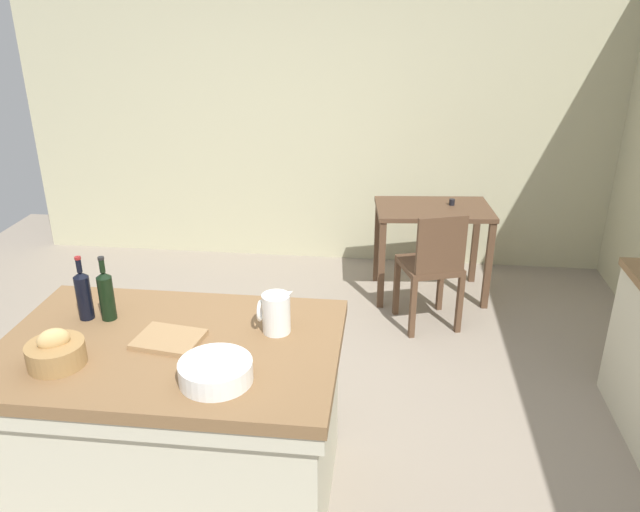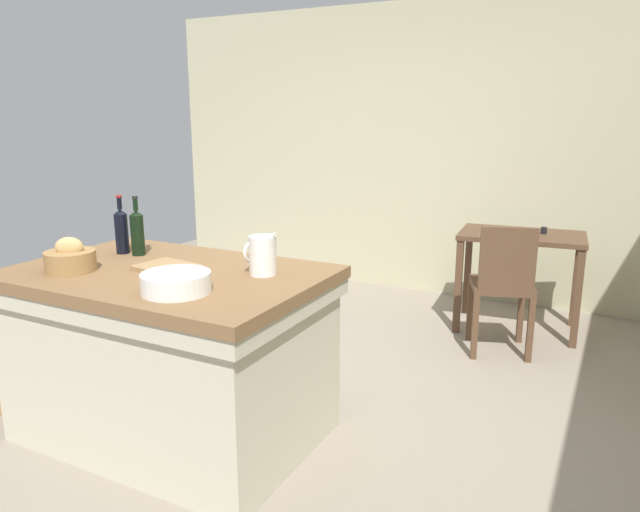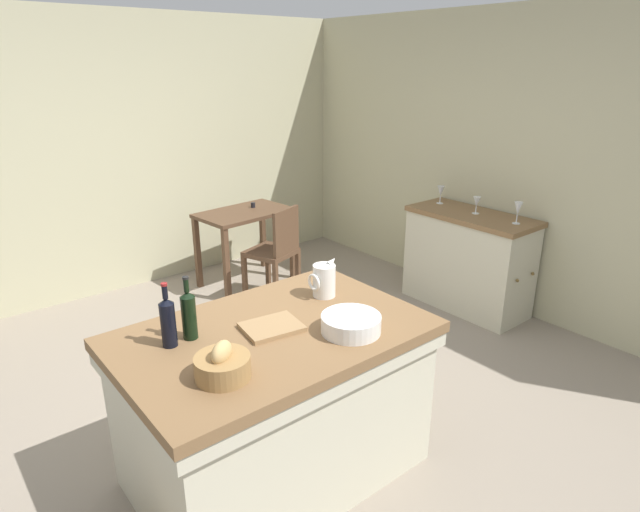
% 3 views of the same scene
% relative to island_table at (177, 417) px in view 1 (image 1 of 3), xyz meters
% --- Properties ---
extents(ground_plane, '(6.76, 6.76, 0.00)m').
position_rel_island_table_xyz_m(ground_plane, '(0.33, 0.54, -0.48)').
color(ground_plane, gray).
extents(wall_back, '(5.32, 0.12, 2.60)m').
position_rel_island_table_xyz_m(wall_back, '(0.33, 3.14, 0.82)').
color(wall_back, '#B7B28E').
rests_on(wall_back, ground).
extents(island_table, '(1.54, 1.01, 0.88)m').
position_rel_island_table_xyz_m(island_table, '(0.00, 0.00, 0.00)').
color(island_table, brown).
rests_on(island_table, ground).
extents(writing_desk, '(0.95, 0.64, 0.81)m').
position_rel_island_table_xyz_m(writing_desk, '(1.31, 2.42, 0.16)').
color(writing_desk, '#513826').
rests_on(writing_desk, ground).
extents(wooden_chair, '(0.51, 0.51, 0.92)m').
position_rel_island_table_xyz_m(wooden_chair, '(1.29, 1.86, 0.03)').
color(wooden_chair, '#513826').
rests_on(wooden_chair, ground).
extents(pitcher, '(0.17, 0.13, 0.23)m').
position_rel_island_table_xyz_m(pitcher, '(0.46, 0.16, 0.50)').
color(pitcher, white).
rests_on(pitcher, island_table).
extents(wash_bowl, '(0.30, 0.30, 0.09)m').
position_rel_island_table_xyz_m(wash_bowl, '(0.29, -0.26, 0.45)').
color(wash_bowl, white).
rests_on(wash_bowl, island_table).
extents(bread_basket, '(0.24, 0.24, 0.17)m').
position_rel_island_table_xyz_m(bread_basket, '(-0.41, -0.22, 0.47)').
color(bread_basket, olive).
rests_on(bread_basket, island_table).
extents(cutting_board, '(0.32, 0.27, 0.02)m').
position_rel_island_table_xyz_m(cutting_board, '(-0.00, 0.01, 0.42)').
color(cutting_board, '#99754C').
rests_on(cutting_board, island_table).
extents(wine_bottle_dark, '(0.07, 0.07, 0.32)m').
position_rel_island_table_xyz_m(wine_bottle_dark, '(-0.36, 0.19, 0.54)').
color(wine_bottle_dark, black).
rests_on(wine_bottle_dark, island_table).
extents(wine_bottle_amber, '(0.07, 0.07, 0.32)m').
position_rel_island_table_xyz_m(wine_bottle_amber, '(-0.47, 0.18, 0.54)').
color(wine_bottle_amber, black).
rests_on(wine_bottle_amber, island_table).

